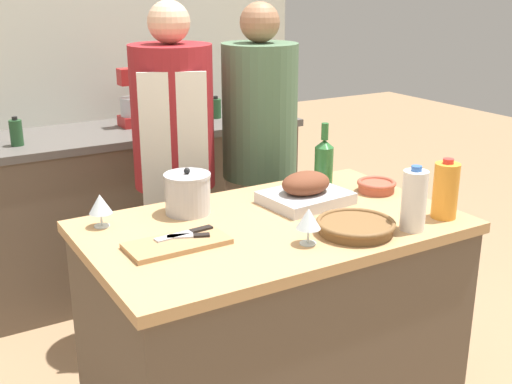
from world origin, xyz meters
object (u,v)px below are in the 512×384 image
object	(u,v)px
cutting_board	(177,244)
condiment_bottle_tall	(16,133)
knife_chef	(186,233)
person_cook_aproned	(175,163)
wine_bottle_green	(324,161)
condiment_bottle_short	(216,108)
mixing_bowl	(376,186)
wine_glass_right	(100,204)
roasting_pan	(306,191)
stand_mixer	(136,102)
juice_jug	(446,190)
wine_glass_left	(309,219)
wicker_basket	(356,226)
knife_paring	(190,236)
stock_pot	(188,193)
person_cook_guest	(260,154)
milk_jug	(414,200)

from	to	relation	value
cutting_board	condiment_bottle_tall	distance (m)	1.50
knife_chef	condiment_bottle_tall	xyz separation A→B (m)	(-0.26, 1.44, 0.09)
condiment_bottle_tall	person_cook_aproned	xyz separation A→B (m)	(0.59, -0.60, -0.10)
wine_bottle_green	condiment_bottle_short	size ratio (longest dim) A/B	2.05
mixing_bowl	wine_glass_right	xyz separation A→B (m)	(-1.10, 0.20, 0.06)
roasting_pan	stand_mixer	size ratio (longest dim) A/B	1.04
cutting_board	juice_jug	bearing A→B (deg)	-14.77
wine_glass_left	wine_glass_right	size ratio (longest dim) A/B	1.04
wicker_basket	condiment_bottle_short	bearing A→B (deg)	78.07
knife_paring	stock_pot	bearing A→B (deg)	66.38
juice_jug	person_cook_aproned	world-z (taller)	person_cook_aproned
wicker_basket	cutting_board	bearing A→B (deg)	160.32
wine_glass_left	person_cook_guest	xyz separation A→B (m)	(0.43, 1.04, -0.08)
wine_glass_left	knife_chef	distance (m)	0.42
mixing_bowl	person_cook_aproned	distance (m)	0.96
wine_bottle_green	person_cook_guest	size ratio (longest dim) A/B	0.17
mixing_bowl	person_cook_aproned	bearing A→B (deg)	125.96
wine_bottle_green	condiment_bottle_tall	distance (m)	1.57
wicker_basket	knife_paring	xyz separation A→B (m)	(-0.53, 0.22, -0.00)
person_cook_guest	knife_chef	bearing A→B (deg)	-153.70
wine_glass_left	condiment_bottle_short	distance (m)	1.88
wine_glass_left	condiment_bottle_tall	distance (m)	1.79
wine_glass_right	person_cook_aproned	world-z (taller)	person_cook_aproned
knife_chef	knife_paring	world-z (taller)	same
wine_glass_right	milk_jug	bearing A→B (deg)	-32.10
cutting_board	condiment_bottle_short	world-z (taller)	condiment_bottle_short
mixing_bowl	knife_paring	xyz separation A→B (m)	(-0.89, -0.09, -0.01)
wine_glass_right	condiment_bottle_tall	size ratio (longest dim) A/B	0.82
roasting_pan	milk_jug	size ratio (longest dim) A/B	1.46
stock_pot	condiment_bottle_short	world-z (taller)	condiment_bottle_short
wicker_basket	knife_paring	bearing A→B (deg)	157.51
person_cook_aproned	person_cook_guest	bearing A→B (deg)	15.31
mixing_bowl	person_cook_guest	xyz separation A→B (m)	(-0.13, 0.73, -0.01)
condiment_bottle_tall	wine_glass_right	bearing A→B (deg)	-87.60
roasting_pan	knife_chef	size ratio (longest dim) A/B	1.56
stock_pot	mixing_bowl	xyz separation A→B (m)	(0.78, -0.17, -0.05)
cutting_board	person_cook_aproned	xyz separation A→B (m)	(0.38, 0.88, 0.01)
stand_mixer	wine_bottle_green	bearing A→B (deg)	-75.91
wicker_basket	condiment_bottle_short	world-z (taller)	condiment_bottle_short
wine_glass_right	stand_mixer	size ratio (longest dim) A/B	0.37
stand_mixer	roasting_pan	bearing A→B (deg)	-84.65
stock_pot	knife_chef	world-z (taller)	stock_pot
wicker_basket	wine_glass_right	world-z (taller)	wine_glass_right
stock_pot	mixing_bowl	distance (m)	0.80
juice_jug	roasting_pan	bearing A→B (deg)	131.80
wine_glass_left	condiment_bottle_short	world-z (taller)	condiment_bottle_short
juice_jug	wine_glass_right	xyz separation A→B (m)	(-1.12, 0.55, -0.02)
cutting_board	wine_glass_left	world-z (taller)	wine_glass_left
juice_jug	knife_chef	xyz separation A→B (m)	(-0.91, 0.29, -0.08)
person_cook_aproned	knife_paring	bearing A→B (deg)	-88.26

